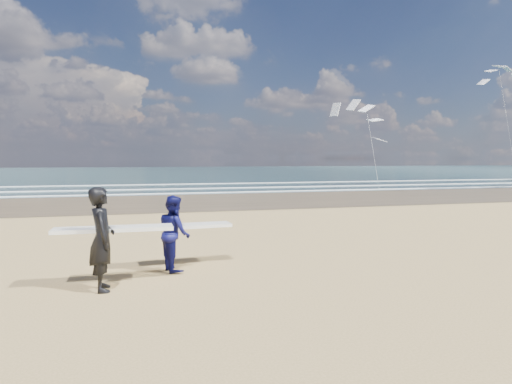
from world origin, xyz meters
name	(u,v)px	position (x,y,z in m)	size (l,w,h in m)	color
wet_sand_strip	(444,194)	(20.00, 18.00, 0.01)	(220.00, 12.00, 0.01)	#493C27
ocean	(246,172)	(20.00, 72.00, 0.01)	(220.00, 100.00, 0.02)	#183134
foam_breakers	(369,185)	(20.00, 28.10, 0.05)	(220.00, 11.70, 0.05)	white
surfer_near	(103,238)	(-1.12, 0.44, 0.96)	(2.21, 1.00, 1.90)	black
surfer_far	(175,232)	(0.28, 1.60, 0.82)	(2.23, 1.12, 1.62)	#0C0D47
kite_1	(371,135)	(18.72, 25.74, 4.35)	(5.75, 4.73, 7.81)	slate
kite_5	(506,114)	(37.27, 30.75, 7.00)	(5.10, 4.66, 13.25)	slate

